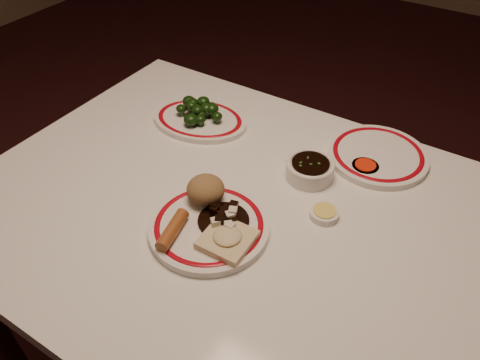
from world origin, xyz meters
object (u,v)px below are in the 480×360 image
object	(u,v)px
spring_roll	(173,230)
broccoli_pile	(198,109)
broccoli_plate	(200,120)
soy_bowl	(310,170)
dining_table	(238,235)
fried_wonton	(227,239)
rice_mound	(206,190)
main_plate	(209,227)
stirfry_heap	(224,217)

from	to	relation	value
spring_roll	broccoli_pile	xyz separation A→B (m)	(-0.21, 0.38, 0.01)
broccoli_plate	soy_bowl	bearing A→B (deg)	-7.14
spring_roll	broccoli_plate	world-z (taller)	spring_roll
dining_table	fried_wonton	bearing A→B (deg)	-67.20
dining_table	broccoli_plate	bearing A→B (deg)	139.85
rice_mound	spring_roll	xyz separation A→B (m)	(0.00, -0.12, -0.02)
dining_table	broccoli_pile	world-z (taller)	broccoli_pile
fried_wonton	soy_bowl	size ratio (longest dim) A/B	0.88
main_plate	fried_wonton	bearing A→B (deg)	-19.04
rice_mound	soy_bowl	bearing A→B (deg)	54.90
dining_table	rice_mound	xyz separation A→B (m)	(-0.06, -0.03, 0.14)
spring_roll	broccoli_plate	size ratio (longest dim) A/B	0.34
fried_wonton	rice_mound	bearing A→B (deg)	143.99
spring_roll	broccoli_pile	size ratio (longest dim) A/B	0.73
fried_wonton	soy_bowl	xyz separation A→B (m)	(0.04, 0.29, -0.01)
main_plate	soy_bowl	world-z (taller)	soy_bowl
main_plate	spring_roll	size ratio (longest dim) A/B	2.88
fried_wonton	broccoli_pile	xyz separation A→B (m)	(-0.32, 0.34, 0.01)
dining_table	soy_bowl	bearing A→B (deg)	63.90
broccoli_pile	soy_bowl	size ratio (longest dim) A/B	1.24
stirfry_heap	broccoli_pile	bearing A→B (deg)	133.54
dining_table	stirfry_heap	xyz separation A→B (m)	(0.01, -0.06, 0.12)
dining_table	broccoli_plate	world-z (taller)	broccoli_plate
main_plate	broccoli_plate	xyz separation A→B (m)	(-0.25, 0.31, -0.00)
broccoli_plate	rice_mound	bearing A→B (deg)	-51.39
spring_roll	soy_bowl	xyz separation A→B (m)	(0.15, 0.33, -0.01)
fried_wonton	soy_bowl	bearing A→B (deg)	81.80
broccoli_plate	soy_bowl	world-z (taller)	soy_bowl
broccoli_pile	soy_bowl	world-z (taller)	broccoli_pile
spring_roll	stirfry_heap	distance (m)	0.11
spring_roll	broccoli_pile	bearing A→B (deg)	106.83
fried_wonton	stirfry_heap	distance (m)	0.06
dining_table	spring_roll	bearing A→B (deg)	-111.17
broccoli_plate	dining_table	bearing A→B (deg)	-40.15
main_plate	fried_wonton	world-z (taller)	fried_wonton
main_plate	stirfry_heap	xyz separation A→B (m)	(0.02, 0.03, 0.02)
rice_mound	main_plate	bearing A→B (deg)	-50.43
stirfry_heap	broccoli_plate	bearing A→B (deg)	133.41
spring_roll	broccoli_pile	distance (m)	0.43
dining_table	broccoli_pile	xyz separation A→B (m)	(-0.27, 0.23, 0.13)
dining_table	main_plate	xyz separation A→B (m)	(-0.01, -0.09, 0.10)
fried_wonton	stirfry_heap	xyz separation A→B (m)	(-0.04, 0.05, -0.00)
dining_table	fried_wonton	size ratio (longest dim) A/B	12.22
fried_wonton	broccoli_plate	distance (m)	0.45
dining_table	soy_bowl	distance (m)	0.23
rice_mound	broccoli_plate	world-z (taller)	rice_mound
rice_mound	broccoli_plate	bearing A→B (deg)	128.61
spring_roll	broccoli_plate	bearing A→B (deg)	106.43
soy_bowl	stirfry_heap	bearing A→B (deg)	-108.63
rice_mound	spring_roll	world-z (taller)	rice_mound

